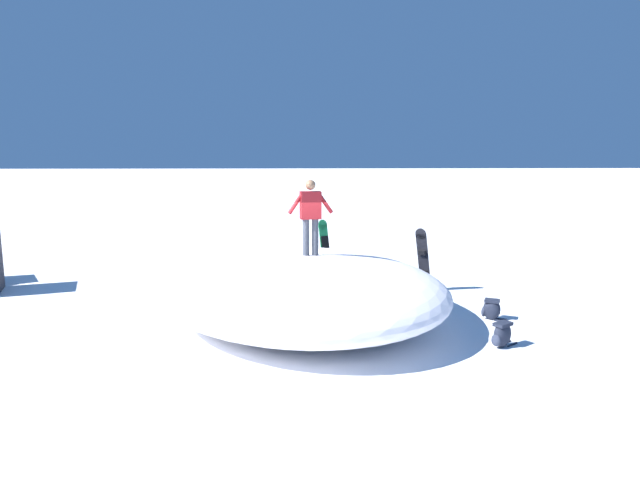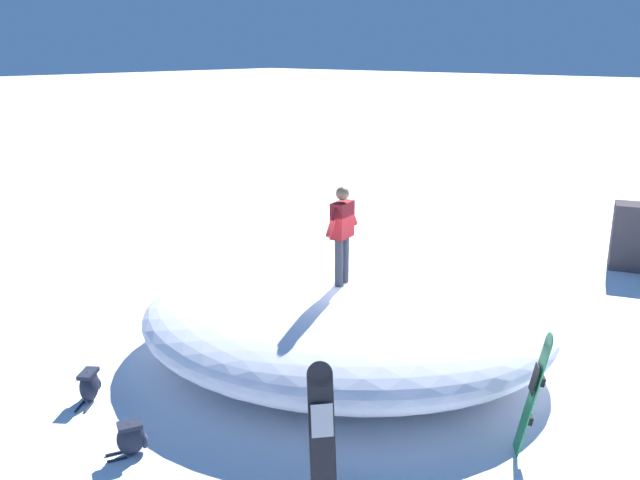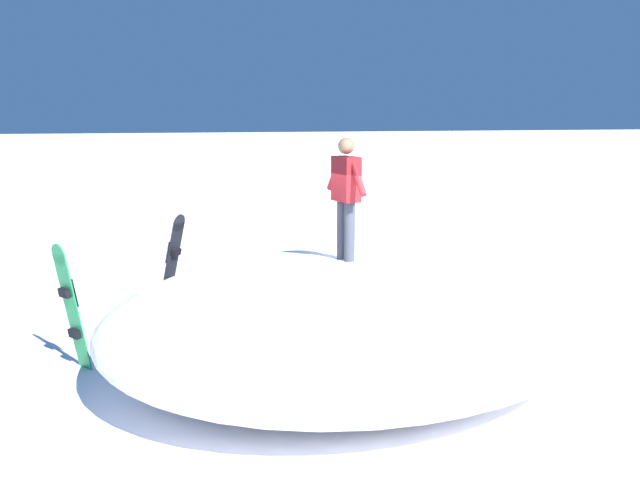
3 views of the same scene
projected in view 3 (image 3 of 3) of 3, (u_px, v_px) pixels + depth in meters
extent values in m
plane|color=white|center=(384.00, 373.00, 8.99)|extent=(240.00, 240.00, 0.00)
ellipsoid|color=white|center=(358.00, 313.00, 9.23)|extent=(8.85, 8.42, 1.36)
cylinder|color=#333842|center=(349.00, 232.00, 9.15)|extent=(0.14, 0.14, 0.78)
cylinder|color=#333842|center=(342.00, 230.00, 9.32)|extent=(0.14, 0.14, 0.78)
cube|color=maroon|center=(346.00, 179.00, 9.11)|extent=(0.29, 0.46, 0.58)
sphere|color=#936B4C|center=(346.00, 146.00, 9.04)|extent=(0.21, 0.21, 0.21)
cylinder|color=maroon|center=(358.00, 177.00, 8.83)|extent=(0.15, 0.38, 0.48)
cylinder|color=maroon|center=(335.00, 173.00, 9.37)|extent=(0.15, 0.38, 0.48)
cube|color=black|center=(171.00, 268.00, 11.62)|extent=(0.50, 0.49, 1.52)
cylinder|color=black|center=(179.00, 223.00, 11.41)|extent=(0.26, 0.29, 0.29)
cube|color=#B2B2B7|center=(171.00, 251.00, 11.57)|extent=(0.24, 0.25, 0.37)
cube|color=black|center=(176.00, 252.00, 11.52)|extent=(0.20, 0.21, 0.12)
cube|color=black|center=(170.00, 283.00, 11.68)|extent=(0.20, 0.21, 0.12)
cube|color=#1E8C47|center=(73.00, 313.00, 8.93)|extent=(0.40, 0.40, 1.55)
cylinder|color=#1E8C47|center=(59.00, 255.00, 8.69)|extent=(0.22, 0.28, 0.29)
cube|color=black|center=(70.00, 292.00, 8.87)|extent=(0.20, 0.24, 0.37)
cube|color=black|center=(65.00, 293.00, 8.81)|extent=(0.18, 0.21, 0.12)
cube|color=black|center=(74.00, 334.00, 8.98)|extent=(0.18, 0.21, 0.12)
ellipsoid|color=#1E2333|center=(301.00, 277.00, 13.25)|extent=(0.40, 0.44, 0.45)
ellipsoid|color=#2B3144|center=(299.00, 283.00, 13.10)|extent=(0.23, 0.18, 0.22)
cube|color=#1E2333|center=(300.00, 268.00, 13.21)|extent=(0.33, 0.37, 0.06)
cylinder|color=#1E2333|center=(306.00, 286.00, 13.46)|extent=(0.14, 0.24, 0.04)
cylinder|color=#1E2333|center=(299.00, 286.00, 13.49)|extent=(0.14, 0.24, 0.04)
ellipsoid|color=#1E2333|center=(389.00, 276.00, 13.32)|extent=(0.44, 0.48, 0.47)
ellipsoid|color=#2B3144|center=(397.00, 281.00, 13.22)|extent=(0.22, 0.20, 0.23)
cube|color=#1E2333|center=(389.00, 266.00, 13.29)|extent=(0.37, 0.40, 0.06)
cylinder|color=#1E2333|center=(381.00, 285.00, 13.56)|extent=(0.20, 0.26, 0.04)
cylinder|color=#1E2333|center=(377.00, 286.00, 13.45)|extent=(0.20, 0.26, 0.04)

